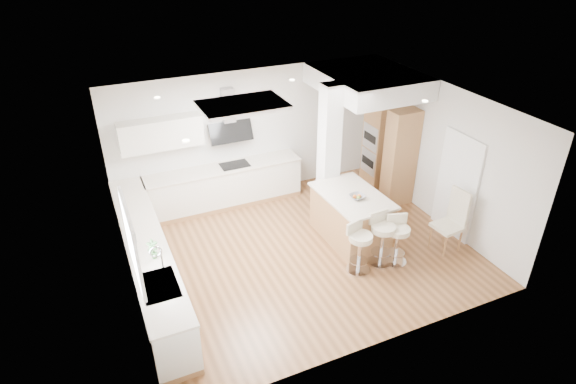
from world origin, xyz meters
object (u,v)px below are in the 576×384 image
bar_stool_c (397,237)px  dining_chair (453,218)px  peninsula (351,216)px  bar_stool_b (382,236)px  bar_stool_a (359,245)px

bar_stool_c → dining_chair: size_ratio=0.77×
peninsula → bar_stool_b: 0.90m
bar_stool_a → bar_stool_b: bearing=-12.5°
peninsula → dining_chair: bearing=-36.5°
peninsula → bar_stool_b: bearing=-86.0°
bar_stool_a → bar_stool_c: 0.74m
bar_stool_b → dining_chair: size_ratio=0.83×
peninsula → dining_chair: (1.53, -1.05, 0.16)m
peninsula → bar_stool_a: size_ratio=1.69×
bar_stool_b → peninsula: bearing=92.0°
bar_stool_a → bar_stool_c: bar_stool_a is taller
peninsula → dining_chair: 1.86m
bar_stool_a → dining_chair: bearing=-20.6°
bar_stool_b → dining_chair: 1.45m
bar_stool_a → bar_stool_c: size_ratio=1.02×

